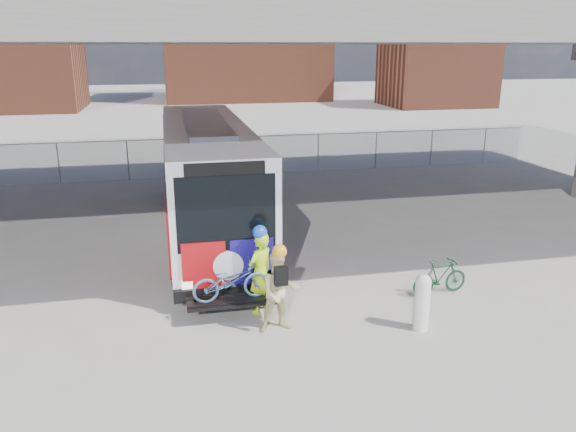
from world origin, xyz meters
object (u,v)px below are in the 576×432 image
object	(u,v)px
bus	(206,168)
cyclist_tan	(280,290)
bollard	(422,300)
cyclist_hivis	(260,271)
bike_parked	(440,277)

from	to	relation	value
bus	cyclist_tan	distance (m)	7.45
bus	bollard	world-z (taller)	bus
bus	bollard	distance (m)	8.97
bus	cyclist_tan	size ratio (longest dim) A/B	6.56
bus	cyclist_hivis	xyz separation A→B (m)	(0.70, -6.32, -1.09)
bollard	cyclist_hivis	xyz separation A→B (m)	(-3.26, 1.60, 0.33)
bus	bike_parked	bearing A→B (deg)	-50.55
bus	cyclist_tan	bearing A→B (deg)	-82.51
cyclist_hivis	cyclist_tan	size ratio (longest dim) A/B	1.07
bus	cyclist_hivis	bearing A→B (deg)	-83.66
bollard	cyclist_tan	bearing A→B (deg)	168.18
bike_parked	bus	bearing A→B (deg)	32.48
cyclist_hivis	bus	bearing A→B (deg)	-120.64
bollard	cyclist_tan	world-z (taller)	cyclist_tan
bollard	cyclist_tan	size ratio (longest dim) A/B	0.65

